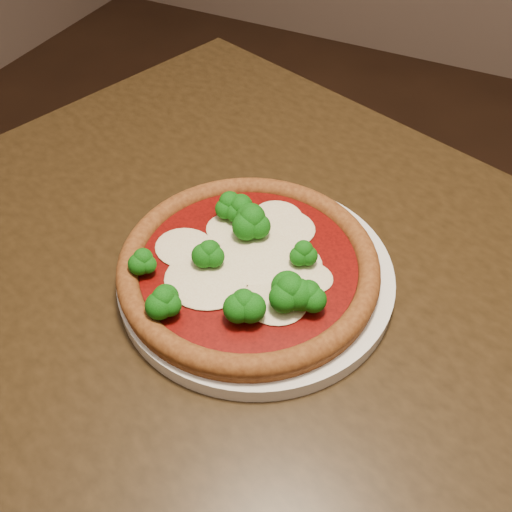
% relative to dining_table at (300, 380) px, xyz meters
% --- Properties ---
extents(dining_table, '(1.27, 1.07, 0.75)m').
position_rel_dining_table_xyz_m(dining_table, '(0.00, 0.00, 0.00)').
color(dining_table, black).
rests_on(dining_table, floor).
extents(plate, '(0.30, 0.30, 0.02)m').
position_rel_dining_table_xyz_m(plate, '(-0.07, 0.03, 0.12)').
color(plate, white).
rests_on(plate, dining_table).
extents(pizza, '(0.28, 0.28, 0.06)m').
position_rel_dining_table_xyz_m(pizza, '(-0.08, 0.02, 0.14)').
color(pizza, brown).
rests_on(pizza, plate).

